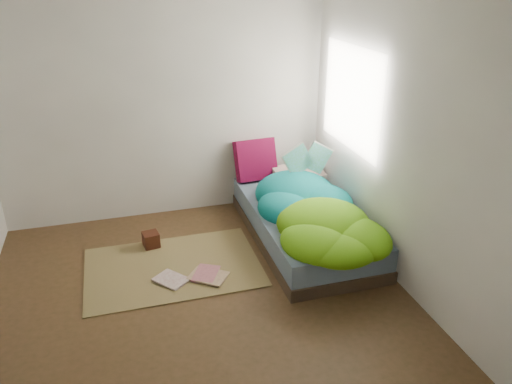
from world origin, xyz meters
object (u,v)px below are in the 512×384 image
floor_book_a (163,285)px  wooden_box (151,240)px  bed (304,224)px  open_book (308,150)px  pillow_magenta (256,160)px  floor_book_b (195,273)px

floor_book_a → wooden_box: bearing=52.8°
bed → floor_book_a: 1.58m
open_book → floor_book_a: 2.04m
bed → open_book: size_ratio=4.34×
floor_book_a → bed: bearing=-22.1°
wooden_box → pillow_magenta: bearing=26.7°
floor_book_b → floor_book_a: bearing=-131.3°
open_book → wooden_box: open_book is taller
pillow_magenta → wooden_box: 1.51m
wooden_box → floor_book_a: wooden_box is taller
pillow_magenta → floor_book_a: bearing=-137.4°
pillow_magenta → wooden_box: (-1.28, -0.64, -0.48)m
pillow_magenta → wooden_box: bearing=-158.4°
floor_book_a → floor_book_b: bearing=-18.6°
bed → pillow_magenta: pillow_magenta is taller
bed → pillow_magenta: size_ratio=4.34×
bed → open_book: open_book is taller
wooden_box → floor_book_b: bearing=-61.6°
wooden_box → floor_book_a: 0.73m
wooden_box → floor_book_b: size_ratio=0.53×
floor_book_a → open_book: bearing=-12.4°
bed → floor_book_b: 1.25m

